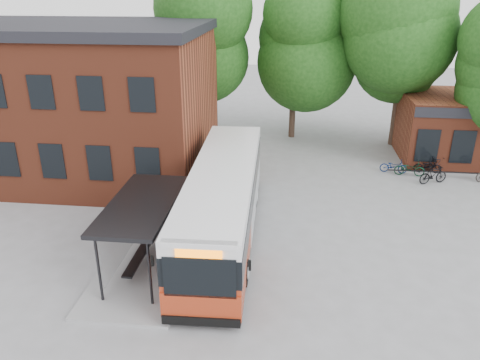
# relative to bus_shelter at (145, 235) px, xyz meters

# --- Properties ---
(ground) EXTENTS (100.00, 100.00, 0.00)m
(ground) POSITION_rel_bus_shelter_xyz_m (4.50, 1.00, -1.45)
(ground) COLOR gray
(station_building) EXTENTS (18.40, 10.40, 8.50)m
(station_building) POSITION_rel_bus_shelter_xyz_m (-8.50, 10.00, 2.80)
(station_building) COLOR maroon
(station_building) RESTS_ON ground
(bus_shelter) EXTENTS (3.60, 7.00, 2.90)m
(bus_shelter) POSITION_rel_bus_shelter_xyz_m (0.00, 0.00, 0.00)
(bus_shelter) COLOR black
(bus_shelter) RESTS_ON ground
(bike_rail) EXTENTS (5.20, 0.10, 0.38)m
(bike_rail) POSITION_rel_bus_shelter_xyz_m (13.78, 11.00, -1.26)
(bike_rail) COLOR black
(bike_rail) RESTS_ON ground
(tree_0) EXTENTS (7.92, 7.92, 11.00)m
(tree_0) POSITION_rel_bus_shelter_xyz_m (-1.50, 17.00, 4.05)
(tree_0) COLOR #164011
(tree_0) RESTS_ON ground
(tree_1) EXTENTS (7.92, 7.92, 10.40)m
(tree_1) POSITION_rel_bus_shelter_xyz_m (5.50, 18.00, 3.75)
(tree_1) COLOR #164011
(tree_1) RESTS_ON ground
(tree_2) EXTENTS (7.92, 7.92, 11.00)m
(tree_2) POSITION_rel_bus_shelter_xyz_m (12.50, 17.00, 4.05)
(tree_2) COLOR #164011
(tree_2) RESTS_ON ground
(city_bus) EXTENTS (3.09, 12.81, 3.24)m
(city_bus) POSITION_rel_bus_shelter_xyz_m (2.66, 2.88, 0.17)
(city_bus) COLOR #9F2F15
(city_bus) RESTS_ON ground
(bicycle_0) EXTENTS (1.63, 0.79, 0.82)m
(bicycle_0) POSITION_rel_bus_shelter_xyz_m (11.61, 11.49, -1.04)
(bicycle_0) COLOR #051C54
(bicycle_0) RESTS_ON ground
(bicycle_2) EXTENTS (1.77, 0.76, 0.90)m
(bicycle_2) POSITION_rel_bus_shelter_xyz_m (12.45, 11.12, -1.00)
(bicycle_2) COLOR black
(bicycle_2) RESTS_ON ground
(bicycle_3) EXTENTS (1.80, 1.10, 1.05)m
(bicycle_3) POSITION_rel_bus_shelter_xyz_m (13.51, 10.05, -0.93)
(bicycle_3) COLOR black
(bicycle_3) RESTS_ON ground
(bicycle_4) EXTENTS (1.63, 0.69, 0.83)m
(bicycle_4) POSITION_rel_bus_shelter_xyz_m (13.63, 11.71, -1.03)
(bicycle_4) COLOR black
(bicycle_4) RESTS_ON ground
(bicycle_5) EXTENTS (1.64, 0.86, 0.95)m
(bicycle_5) POSITION_rel_bus_shelter_xyz_m (14.18, 11.95, -0.98)
(bicycle_5) COLOR black
(bicycle_5) RESTS_ON ground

